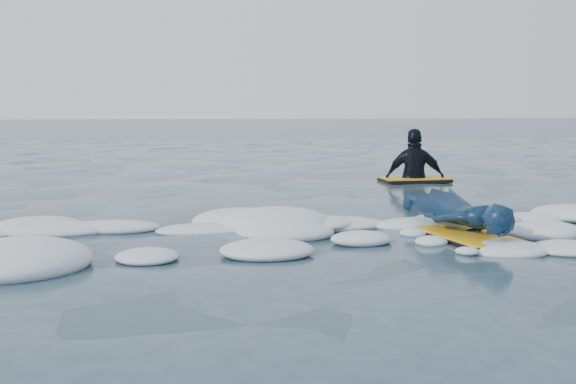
# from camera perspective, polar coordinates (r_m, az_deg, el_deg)

# --- Properties ---
(ground) EXTENTS (120.00, 120.00, 0.00)m
(ground) POSITION_cam_1_polar(r_m,az_deg,el_deg) (6.59, -4.01, -5.28)
(ground) COLOR #172E37
(ground) RESTS_ON ground
(foam_band) EXTENTS (12.00, 3.10, 0.30)m
(foam_band) POSITION_cam_1_polar(r_m,az_deg,el_deg) (7.60, -4.43, -3.63)
(foam_band) COLOR silver
(foam_band) RESTS_ON ground
(prone_woman_unit) EXTENTS (0.92, 1.87, 0.47)m
(prone_woman_unit) POSITION_cam_1_polar(r_m,az_deg,el_deg) (7.72, 13.53, -1.82)
(prone_woman_unit) COLOR black
(prone_woman_unit) RESTS_ON ground
(waiting_rider_unit) EXTENTS (1.26, 0.76, 1.81)m
(waiting_rider_unit) POSITION_cam_1_polar(r_m,az_deg,el_deg) (13.04, 9.98, 0.98)
(waiting_rider_unit) COLOR black
(waiting_rider_unit) RESTS_ON ground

